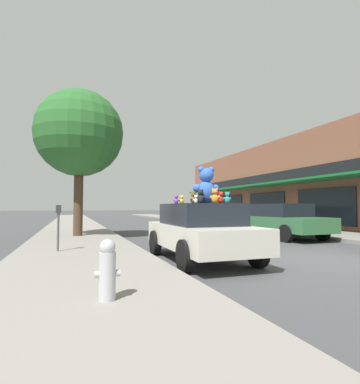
# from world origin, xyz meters

# --- Properties ---
(ground_plane) EXTENTS (260.00, 260.00, 0.00)m
(ground_plane) POSITION_xyz_m (0.00, 0.00, 0.00)
(ground_plane) COLOR #424244
(sidewalk_near) EXTENTS (3.46, 90.00, 0.15)m
(sidewalk_near) POSITION_xyz_m (-5.65, 0.00, 0.08)
(sidewalk_near) COLOR gray
(sidewalk_near) RESTS_ON ground_plane
(plush_art_car) EXTENTS (2.02, 4.09, 1.46)m
(plush_art_car) POSITION_xyz_m (-2.78, 0.76, 0.78)
(plush_art_car) COLOR beige
(plush_art_car) RESTS_ON ground_plane
(teddy_bear_giant) EXTENTS (0.72, 0.47, 0.97)m
(teddy_bear_giant) POSITION_xyz_m (-2.62, 0.71, 1.92)
(teddy_bear_giant) COLOR blue
(teddy_bear_giant) RESTS_ON plush_art_car
(teddy_bear_green) EXTENTS (0.21, 0.27, 0.36)m
(teddy_bear_green) POSITION_xyz_m (-2.57, 1.31, 1.63)
(teddy_bear_green) COLOR green
(teddy_bear_green) RESTS_ON plush_art_car
(teddy_bear_black) EXTENTS (0.21, 0.27, 0.36)m
(teddy_bear_black) POSITION_xyz_m (-2.86, 0.54, 1.63)
(teddy_bear_black) COLOR black
(teddy_bear_black) RESTS_ON plush_art_car
(teddy_bear_purple) EXTENTS (0.18, 0.16, 0.26)m
(teddy_bear_purple) POSITION_xyz_m (-3.18, 1.49, 1.58)
(teddy_bear_purple) COLOR purple
(teddy_bear_purple) RESTS_ON plush_art_car
(teddy_bear_brown) EXTENTS (0.22, 0.20, 0.31)m
(teddy_bear_brown) POSITION_xyz_m (-2.91, 0.93, 1.60)
(teddy_bear_brown) COLOR olive
(teddy_bear_brown) RESTS_ON plush_art_car
(teddy_bear_teal) EXTENTS (0.22, 0.14, 0.29)m
(teddy_bear_teal) POSITION_xyz_m (-2.30, 0.19, 1.60)
(teddy_bear_teal) COLOR teal
(teddy_bear_teal) RESTS_ON plush_art_car
(teddy_bear_red) EXTENTS (0.23, 0.15, 0.31)m
(teddy_bear_red) POSITION_xyz_m (-2.34, 0.47, 1.60)
(teddy_bear_red) COLOR red
(teddy_bear_red) RESTS_ON plush_art_car
(teddy_bear_orange) EXTENTS (0.27, 0.24, 0.38)m
(teddy_bear_orange) POSITION_xyz_m (-2.59, 0.29, 1.64)
(teddy_bear_orange) COLOR orange
(teddy_bear_orange) RESTS_ON plush_art_car
(teddy_bear_yellow) EXTENTS (0.18, 0.12, 0.25)m
(teddy_bear_yellow) POSITION_xyz_m (-3.01, 1.51, 1.57)
(teddy_bear_yellow) COLOR yellow
(teddy_bear_yellow) RESTS_ON plush_art_car
(teddy_bear_white) EXTENTS (0.17, 0.11, 0.23)m
(teddy_bear_white) POSITION_xyz_m (-2.95, 0.63, 1.56)
(teddy_bear_white) COLOR white
(teddy_bear_white) RESTS_ON plush_art_car
(parked_car_far_center) EXTENTS (2.02, 4.77, 1.52)m
(parked_car_far_center) POSITION_xyz_m (2.87, 4.71, 0.80)
(parked_car_far_center) COLOR #336B3D
(parked_car_far_center) RESTS_ON ground_plane
(parked_car_far_right) EXTENTS (1.94, 4.50, 1.43)m
(parked_car_far_right) POSITION_xyz_m (2.87, 10.57, 0.79)
(parked_car_far_right) COLOR #1E4793
(parked_car_far_right) RESTS_ON ground_plane
(street_tree) EXTENTS (3.75, 3.75, 6.30)m
(street_tree) POSITION_xyz_m (-5.62, 7.23, 4.56)
(street_tree) COLOR #473323
(street_tree) RESTS_ON sidewalk_near
(fire_hydrant) EXTENTS (0.33, 0.22, 0.79)m
(fire_hydrant) POSITION_xyz_m (-5.46, -2.29, 0.55)
(fire_hydrant) COLOR #B2B2B7
(fire_hydrant) RESTS_ON sidewalk_near
(parking_meter) EXTENTS (0.14, 0.10, 1.27)m
(parking_meter) POSITION_xyz_m (-6.24, 2.64, 0.96)
(parking_meter) COLOR #4C4C51
(parking_meter) RESTS_ON sidewalk_near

